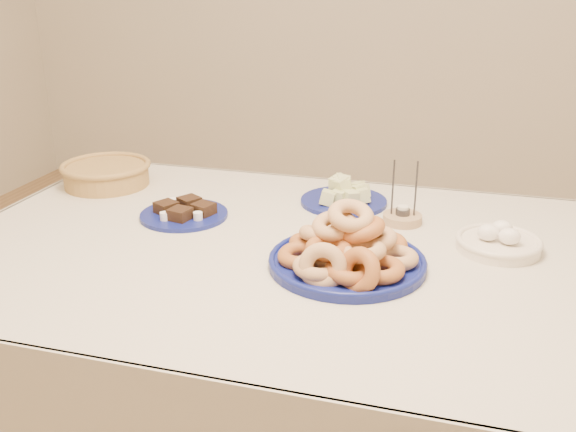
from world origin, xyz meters
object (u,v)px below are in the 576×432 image
object	(u,v)px
wicker_basket	(106,173)
donut_platter	(347,252)
dining_table	(294,286)
brownie_plate	(184,212)
melon_plate	(345,196)
candle_holder	(402,217)
egg_bowl	(499,242)

from	to	relation	value
wicker_basket	donut_platter	bearing A→B (deg)	-24.38
dining_table	donut_platter	world-z (taller)	donut_platter
brownie_plate	wicker_basket	bearing A→B (deg)	151.74
wicker_basket	melon_plate	bearing A→B (deg)	3.11
wicker_basket	brownie_plate	bearing A→B (deg)	-28.26
donut_platter	candle_holder	size ratio (longest dim) A/B	2.29
melon_plate	brownie_plate	distance (m)	0.46
donut_platter	wicker_basket	world-z (taller)	donut_platter
dining_table	brownie_plate	size ratio (longest dim) A/B	5.48
melon_plate	egg_bowl	distance (m)	0.47
wicker_basket	egg_bowl	distance (m)	1.17
wicker_basket	candle_holder	bearing A→B (deg)	-4.05
melon_plate	egg_bowl	bearing A→B (deg)	-27.74
donut_platter	egg_bowl	distance (m)	0.38
egg_bowl	melon_plate	bearing A→B (deg)	152.26
wicker_basket	dining_table	bearing A→B (deg)	-23.51
dining_table	melon_plate	size ratio (longest dim) A/B	5.24
brownie_plate	egg_bowl	distance (m)	0.81
donut_platter	egg_bowl	world-z (taller)	donut_platter
donut_platter	wicker_basket	xyz separation A→B (m)	(-0.83, 0.38, -0.00)
brownie_plate	egg_bowl	world-z (taller)	egg_bowl
donut_platter	melon_plate	xyz separation A→B (m)	(-0.09, 0.42, -0.02)
wicker_basket	egg_bowl	world-z (taller)	wicker_basket
brownie_plate	donut_platter	bearing A→B (deg)	-21.47
dining_table	melon_plate	xyz separation A→B (m)	(0.06, 0.34, 0.13)
brownie_plate	candle_holder	xyz separation A→B (m)	(0.57, 0.12, 0.00)
melon_plate	candle_holder	world-z (taller)	candle_holder
brownie_plate	egg_bowl	bearing A→B (deg)	0.48
dining_table	melon_plate	bearing A→B (deg)	80.37
dining_table	candle_holder	xyz separation A→B (m)	(0.23, 0.23, 0.12)
wicker_basket	candle_holder	size ratio (longest dim) A/B	1.76
brownie_plate	candle_holder	distance (m)	0.59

